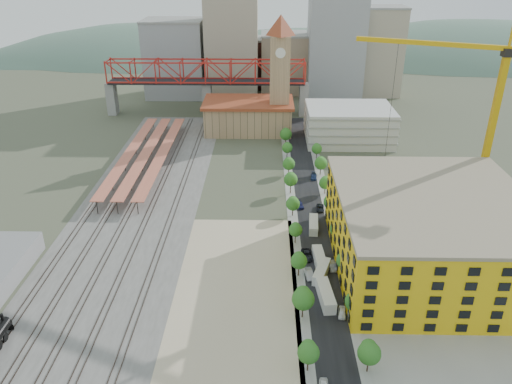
{
  "coord_description": "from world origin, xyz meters",
  "views": [
    {
      "loc": [
        2.31,
        -123.87,
        70.13
      ],
      "look_at": [
        -0.13,
        0.17,
        10.0
      ],
      "focal_mm": 35.0,
      "sensor_mm": 36.0,
      "label": 1
    }
  ],
  "objects_px": {
    "site_trailer_b": "(322,272)",
    "site_trailer_d": "(314,225)",
    "clock_tower": "(280,65)",
    "site_trailer_c": "(319,259)",
    "site_trailer_a": "(326,295)",
    "tower_crane": "(483,99)",
    "construction_building": "(430,232)"
  },
  "relations": [
    {
      "from": "site_trailer_a",
      "to": "site_trailer_d",
      "type": "distance_m",
      "value": 31.89
    },
    {
      "from": "clock_tower",
      "to": "tower_crane",
      "type": "xyz_separation_m",
      "value": [
        52.2,
        -72.45,
        5.94
      ]
    },
    {
      "from": "construction_building",
      "to": "site_trailer_d",
      "type": "bearing_deg",
      "value": 145.94
    },
    {
      "from": "site_trailer_d",
      "to": "site_trailer_a",
      "type": "bearing_deg",
      "value": -85.44
    },
    {
      "from": "clock_tower",
      "to": "site_trailer_c",
      "type": "bearing_deg",
      "value": -85.41
    },
    {
      "from": "clock_tower",
      "to": "site_trailer_a",
      "type": "height_order",
      "value": "clock_tower"
    },
    {
      "from": "clock_tower",
      "to": "site_trailer_d",
      "type": "distance_m",
      "value": 87.24
    },
    {
      "from": "construction_building",
      "to": "site_trailer_c",
      "type": "height_order",
      "value": "construction_building"
    },
    {
      "from": "clock_tower",
      "to": "site_trailer_c",
      "type": "distance_m",
      "value": 103.63
    },
    {
      "from": "tower_crane",
      "to": "site_trailer_a",
      "type": "bearing_deg",
      "value": -136.56
    },
    {
      "from": "site_trailer_b",
      "to": "site_trailer_d",
      "type": "relative_size",
      "value": 1.03
    },
    {
      "from": "construction_building",
      "to": "site_trailer_a",
      "type": "distance_m",
      "value": 30.74
    },
    {
      "from": "site_trailer_b",
      "to": "site_trailer_c",
      "type": "relative_size",
      "value": 0.98
    },
    {
      "from": "site_trailer_c",
      "to": "tower_crane",
      "type": "bearing_deg",
      "value": 27.86
    },
    {
      "from": "site_trailer_d",
      "to": "site_trailer_c",
      "type": "bearing_deg",
      "value": -85.44
    },
    {
      "from": "construction_building",
      "to": "site_trailer_b",
      "type": "height_order",
      "value": "construction_building"
    },
    {
      "from": "site_trailer_d",
      "to": "site_trailer_b",
      "type": "bearing_deg",
      "value": -85.44
    },
    {
      "from": "site_trailer_a",
      "to": "site_trailer_b",
      "type": "relative_size",
      "value": 1.12
    },
    {
      "from": "tower_crane",
      "to": "site_trailer_a",
      "type": "height_order",
      "value": "tower_crane"
    },
    {
      "from": "construction_building",
      "to": "site_trailer_c",
      "type": "bearing_deg",
      "value": 179.18
    },
    {
      "from": "tower_crane",
      "to": "clock_tower",
      "type": "bearing_deg",
      "value": 125.77
    },
    {
      "from": "site_trailer_a",
      "to": "site_trailer_b",
      "type": "bearing_deg",
      "value": 84.74
    },
    {
      "from": "site_trailer_a",
      "to": "site_trailer_b",
      "type": "xyz_separation_m",
      "value": [
        0.0,
        9.24,
        -0.15
      ]
    },
    {
      "from": "site_trailer_b",
      "to": "site_trailer_c",
      "type": "xyz_separation_m",
      "value": [
        0.0,
        5.45,
        0.02
      ]
    },
    {
      "from": "clock_tower",
      "to": "construction_building",
      "type": "bearing_deg",
      "value": -71.22
    },
    {
      "from": "site_trailer_b",
      "to": "site_trailer_d",
      "type": "bearing_deg",
      "value": 108.69
    },
    {
      "from": "construction_building",
      "to": "site_trailer_b",
      "type": "xyz_separation_m",
      "value": [
        -26.0,
        -5.08,
        -8.14
      ]
    },
    {
      "from": "site_trailer_a",
      "to": "site_trailer_b",
      "type": "distance_m",
      "value": 9.24
    },
    {
      "from": "construction_building",
      "to": "clock_tower",
      "type": "bearing_deg",
      "value": 108.78
    },
    {
      "from": "clock_tower",
      "to": "site_trailer_d",
      "type": "height_order",
      "value": "clock_tower"
    },
    {
      "from": "tower_crane",
      "to": "site_trailer_a",
      "type": "distance_m",
      "value": 69.35
    },
    {
      "from": "site_trailer_b",
      "to": "site_trailer_d",
      "type": "distance_m",
      "value": 22.65
    }
  ]
}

